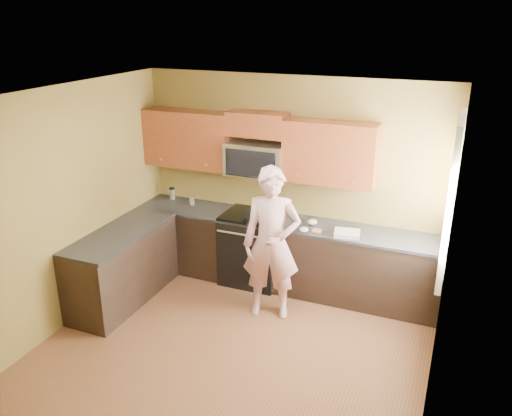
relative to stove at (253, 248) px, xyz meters
The scene contains 25 objects.
floor 1.79m from the stove, 76.57° to the right, with size 4.00×4.00×0.00m, color brown.
ceiling 2.81m from the stove, 76.57° to the right, with size 4.00×4.00×0.00m, color white.
wall_back 1.02m from the stove, 39.09° to the left, with size 4.00×4.00×0.00m, color brown.
wall_front 3.80m from the stove, 83.79° to the right, with size 4.00×4.00×0.00m, color brown.
wall_left 2.48m from the stove, 133.69° to the right, with size 4.00×4.00×0.00m, color brown.
wall_right 3.05m from the stove, 34.91° to the right, with size 4.00×4.00×0.00m, color brown.
cabinet_back_run 0.40m from the stove, ahead, with size 4.00×0.60×0.88m, color black.
cabinet_left_run 1.69m from the stove, 140.41° to the right, with size 0.60×1.60×0.88m, color black.
countertop_back 0.58m from the stove, ahead, with size 4.00×0.62×0.04m, color black.
countertop_left 1.73m from the stove, 140.19° to the right, with size 0.62×1.60×0.04m, color black.
stove is the anchor object (origin of this frame).
microwave 0.98m from the stove, 90.00° to the left, with size 0.76×0.40×0.42m, color silver, non-canonical shape.
upper_cab_left 1.40m from the stove, behind, with size 1.22×0.33×0.75m, color brown, non-canonical shape.
upper_cab_right 1.36m from the stove, ahead, with size 1.12×0.33×0.75m, color brown, non-canonical shape.
upper_cab_over_mw 1.63m from the stove, 90.00° to the left, with size 0.76×0.33×0.30m, color brown.
window 2.70m from the stove, 11.29° to the right, with size 0.06×1.06×1.66m, color white, non-canonical shape.
woman 0.96m from the stove, 52.58° to the right, with size 0.67×0.44×1.82m, color #D46A7B.
frying_pan 0.50m from the stove, 63.44° to the right, with size 0.28×0.50×0.06m, color black, non-canonical shape.
butter_tub 0.60m from the stove, 28.28° to the right, with size 0.12×0.12×0.09m, color gold, non-canonical shape.
toast_slice 1.02m from the stove, ahead, with size 0.11×0.11×0.01m, color #B27F47.
napkin_a 0.93m from the stove, 16.36° to the right, with size 0.11×0.12×0.06m, color silver.
napkin_b 0.92m from the stove, ahead, with size 0.12×0.13×0.07m, color silver.
dish_towel 1.36m from the stove, ahead, with size 0.30×0.24×0.05m, color silver.
travel_mug 1.40m from the stove, behind, with size 0.08×0.08×0.17m, color silver, non-canonical shape.
glass_b 1.07m from the stove, behind, with size 0.07×0.07×0.12m, color silver.
Camera 1 is at (2.03, -4.13, 3.42)m, focal length 36.70 mm.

